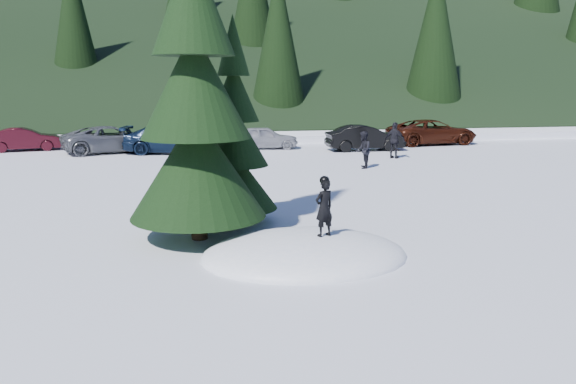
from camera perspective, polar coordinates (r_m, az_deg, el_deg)
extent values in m
plane|color=white|center=(12.19, 1.70, -6.55)|extent=(200.00, 200.00, 0.00)
ellipsoid|color=white|center=(12.19, 1.70, -6.55)|extent=(4.48, 3.52, 0.96)
cylinder|color=black|center=(13.51, -9.05, -1.85)|extent=(0.38, 0.38, 1.40)
cone|color=black|center=(13.31, -9.20, 2.74)|extent=(3.20, 3.20, 2.46)
cone|color=black|center=(13.17, -9.45, 10.77)|extent=(2.54, 2.54, 2.46)
cylinder|color=black|center=(14.96, -5.32, -1.27)|extent=(0.26, 0.26, 1.00)
cone|color=black|center=(14.84, -5.37, 1.22)|extent=(2.20, 2.20, 1.52)
cone|color=black|center=(14.68, -5.45, 5.64)|extent=(1.75, 1.75, 1.52)
cone|color=black|center=(14.62, -5.53, 10.13)|extent=(1.29, 1.29, 1.52)
cone|color=black|center=(14.64, -5.62, 14.64)|extent=(0.84, 0.84, 1.52)
imported|color=black|center=(11.86, 3.69, -1.61)|extent=(0.53, 0.45, 1.22)
imported|color=black|center=(24.55, 7.66, 4.26)|extent=(0.82, 0.93, 1.61)
imported|color=black|center=(27.99, 10.79, 5.17)|extent=(1.05, 1.03, 1.77)
imported|color=black|center=(33.81, -25.16, 4.87)|extent=(4.00, 2.12, 1.25)
imported|color=#55575D|center=(31.32, -17.47, 5.14)|extent=(5.58, 3.95, 1.41)
imported|color=black|center=(30.15, -11.69, 5.26)|extent=(5.28, 2.72, 1.47)
imported|color=#9A9BA2|center=(31.56, -2.40, 5.55)|extent=(3.83, 1.78, 1.27)
imported|color=black|center=(31.04, 7.81, 5.48)|extent=(4.23, 1.52, 1.39)
imported|color=black|center=(34.87, 14.43, 5.92)|extent=(5.59, 3.04, 1.49)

